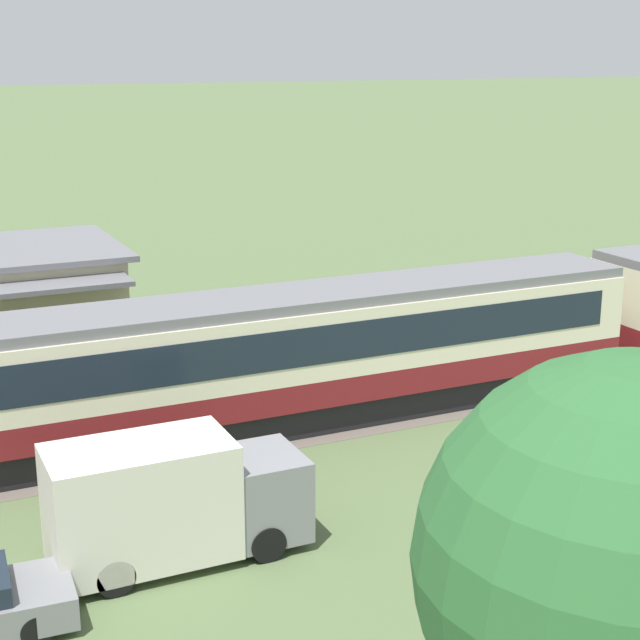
# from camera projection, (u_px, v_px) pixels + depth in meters

# --- Properties ---
(passenger_train) EXTENTS (112.88, 2.93, 3.96)m
(passenger_train) POSITION_uv_depth(u_px,v_px,m) (301.00, 351.00, 28.33)
(passenger_train) COLOR maroon
(passenger_train) RESTS_ON ground_plane
(railway_track) EXTENTS (168.28, 3.60, 0.04)m
(railway_track) POSITION_uv_depth(u_px,v_px,m) (83.00, 459.00, 26.30)
(railway_track) COLOR #665B51
(railway_track) RESTS_ON ground_plane
(delivery_truck_grey) EXTENTS (5.51, 2.03, 2.76)m
(delivery_truck_grey) POSITION_uv_depth(u_px,v_px,m) (171.00, 501.00, 20.74)
(delivery_truck_grey) COLOR gray
(delivery_truck_grey) RESTS_ON ground_plane
(yard_tree_0) EXTENTS (4.55, 4.55, 7.68)m
(yard_tree_0) POSITION_uv_depth(u_px,v_px,m) (627.00, 564.00, 10.27)
(yard_tree_0) COLOR #4C3823
(yard_tree_0) RESTS_ON ground_plane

